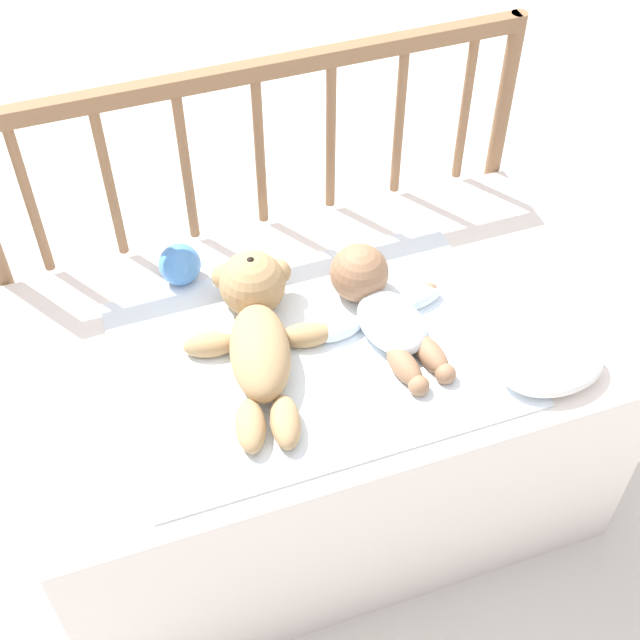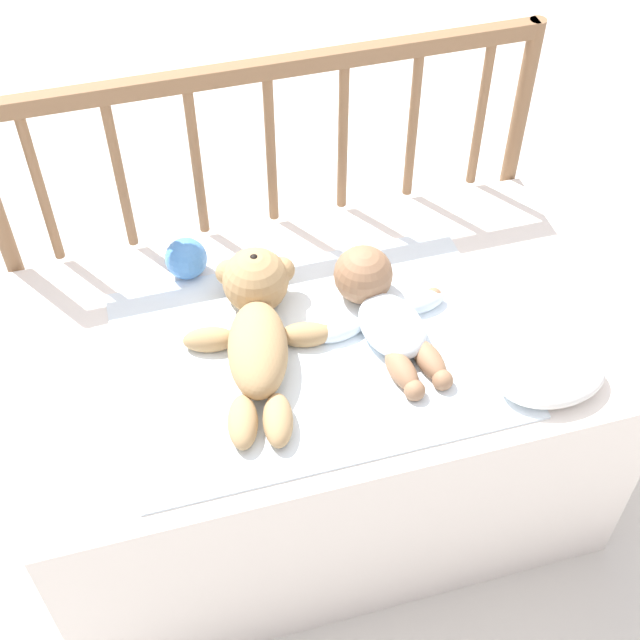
% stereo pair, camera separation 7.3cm
% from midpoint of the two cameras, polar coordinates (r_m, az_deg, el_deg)
% --- Properties ---
extents(ground_plane, '(12.00, 12.00, 0.00)m').
position_cam_midpoint_polar(ground_plane, '(2.24, -1.07, -10.45)').
color(ground_plane, silver).
extents(crib_mattress, '(1.19, 0.70, 0.56)m').
position_cam_midpoint_polar(crib_mattress, '(2.01, -1.18, -6.26)').
color(crib_mattress, white).
rests_on(crib_mattress, ground_plane).
extents(crib_rail, '(1.19, 0.04, 0.96)m').
position_cam_midpoint_polar(crib_rail, '(1.98, -4.84, 8.82)').
color(crib_rail, brown).
rests_on(crib_rail, ground_plane).
extents(blanket, '(0.76, 0.54, 0.01)m').
position_cam_midpoint_polar(blanket, '(1.75, -1.48, -2.18)').
color(blanket, white).
rests_on(blanket, crib_mattress).
extents(teddy_bear, '(0.30, 0.45, 0.14)m').
position_cam_midpoint_polar(teddy_bear, '(1.74, -5.25, -0.47)').
color(teddy_bear, tan).
rests_on(teddy_bear, crib_mattress).
extents(baby, '(0.29, 0.36, 0.12)m').
position_cam_midpoint_polar(baby, '(1.79, 2.72, 0.86)').
color(baby, white).
rests_on(baby, crib_mattress).
extents(toy_ball, '(0.09, 0.09, 0.09)m').
position_cam_midpoint_polar(toy_ball, '(1.90, -10.06, 3.50)').
color(toy_ball, '#4C8CDB').
rests_on(toy_ball, crib_mattress).
extents(small_pillow, '(0.21, 0.14, 0.06)m').
position_cam_midpoint_polar(small_pillow, '(1.75, 13.52, -2.89)').
color(small_pillow, white).
rests_on(small_pillow, crib_mattress).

